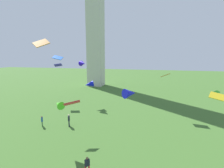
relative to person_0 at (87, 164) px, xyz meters
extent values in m
cube|color=beige|center=(-13.62, 41.83, 25.90)|extent=(4.91, 4.91, 53.60)
cube|color=#1E2333|center=(0.00, 0.00, 0.17)|extent=(0.44, 0.48, 0.61)
sphere|color=brown|center=(0.00, 0.00, 0.58)|extent=(0.22, 0.22, 0.22)
cylinder|color=#1E2333|center=(-6.55, 8.92, -0.46)|extent=(0.16, 0.16, 0.88)
cylinder|color=#1E2333|center=(-6.36, 8.57, -0.46)|extent=(0.16, 0.16, 0.88)
cube|color=#1E2333|center=(-6.45, 8.74, 0.32)|extent=(0.46, 0.55, 0.69)
sphere|color=beige|center=(-6.45, 8.74, 0.79)|extent=(0.26, 0.26, 0.26)
cylinder|color=#51754C|center=(-10.20, 7.62, -0.53)|extent=(0.14, 0.14, 0.75)
cylinder|color=#51754C|center=(-10.40, 7.91, -0.53)|extent=(0.14, 0.14, 0.75)
cube|color=#235693|center=(-10.30, 7.77, 0.14)|extent=(0.42, 0.47, 0.59)
sphere|color=brown|center=(-10.30, 7.77, 0.55)|extent=(0.22, 0.22, 0.22)
cube|color=orange|center=(-7.81, 5.47, 10.93)|extent=(1.90, 1.75, 1.23)
cube|color=gold|center=(11.98, 6.80, 5.24)|extent=(1.68, 1.35, 0.75)
cone|color=#4AD125|center=(-5.02, 4.03, 3.93)|extent=(1.64, 1.54, 0.99)
cube|color=red|center=(-2.75, 2.93, 4.58)|extent=(1.92, 1.79, 0.86)
cone|color=#1318CE|center=(3.19, 3.80, 5.74)|extent=(1.70, 1.71, 1.06)
cube|color=blue|center=(-8.38, 9.78, 9.15)|extent=(1.35, 1.04, 0.73)
cone|color=#0D17CC|center=(-7.33, 19.27, 3.55)|extent=(2.30, 2.07, 1.51)
cube|color=green|center=(16.57, 20.46, 2.93)|extent=(1.31, 1.08, 0.57)
cube|color=#3C2ACA|center=(-14.63, 19.92, 7.39)|extent=(1.74, 1.50, 0.82)
cube|color=#BD6F22|center=(7.43, 17.60, 6.07)|extent=(1.56, 1.24, 0.87)
cone|color=#280EDF|center=(-9.20, 20.65, 7.77)|extent=(2.03, 1.91, 1.20)
camera|label=1|loc=(5.27, -12.31, 9.50)|focal=26.63mm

